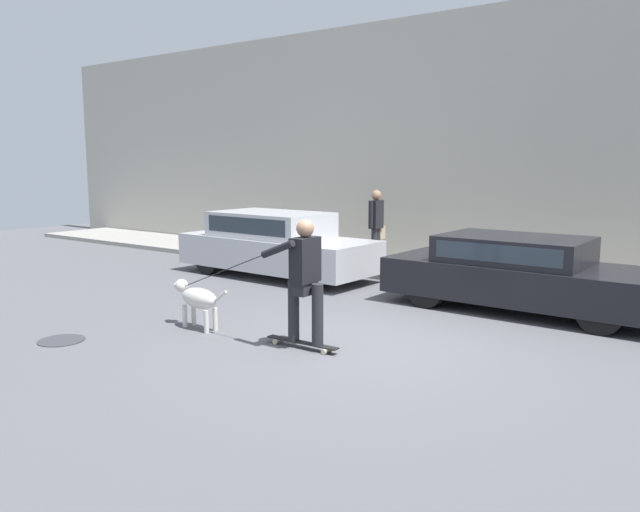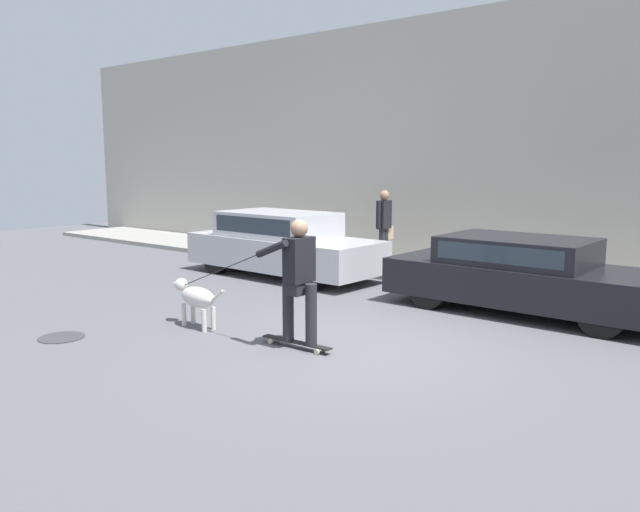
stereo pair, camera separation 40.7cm
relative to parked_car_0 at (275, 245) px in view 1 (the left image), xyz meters
name	(u,v)px [view 1 (the left image)]	position (x,y,z in m)	size (l,w,h in m)	color
ground_plane	(358,347)	(4.24, -3.30, -0.68)	(36.00, 36.00, 0.00)	#545459
back_wall	(533,140)	(4.24, 3.47, 2.21)	(32.00, 0.30, 5.77)	#ADA89E
sidewalk_curb	(504,280)	(4.24, 2.13, -0.62)	(30.00, 2.34, 0.12)	gray
parked_car_0	(275,245)	(0.00, 0.00, 0.00)	(4.44, 1.84, 1.37)	black
parked_car_1	(521,274)	(5.27, 0.00, -0.07)	(4.45, 1.79, 1.22)	black
dog	(198,298)	(1.85, -3.93, -0.23)	(1.17, 0.35, 0.69)	beige
skateboarder	(304,276)	(3.72, -3.79, 0.29)	(2.76, 0.62, 1.70)	beige
pedestrian_with_bag	(376,224)	(1.39, 1.83, 0.39)	(0.23, 0.64, 1.70)	#28282D
manhole_cover	(61,340)	(0.82, -5.49, -0.67)	(0.62, 0.62, 0.01)	#38383D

